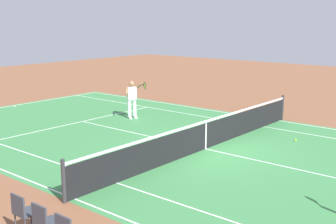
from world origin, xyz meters
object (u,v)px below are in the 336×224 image
tennis_net (206,135)px  spectator_chair_2 (24,211)px  tennis_ball (296,140)px  tennis_player_near (132,97)px  spectator_chair_1 (45,221)px

tennis_net → spectator_chair_2: bearing=95.4°
tennis_ball → spectator_chair_2: (1.24, 10.17, 0.49)m
tennis_net → tennis_player_near: 5.54m
spectator_chair_1 → spectator_chair_2: 0.72m
tennis_player_near → tennis_ball: bearing=-171.8°
spectator_chair_1 → spectator_chair_2: same height
spectator_chair_2 → spectator_chair_1: bearing=180.0°
tennis_net → tennis_player_near: (5.21, -1.85, 0.44)m
tennis_ball → spectator_chair_2: spectator_chair_2 is taller
tennis_net → spectator_chair_1: bearing=100.9°
tennis_ball → tennis_player_near: bearing=8.2°
spectator_chair_1 → spectator_chair_2: size_ratio=1.00×
tennis_player_near → spectator_chair_2: bearing=122.8°
tennis_player_near → tennis_ball: size_ratio=25.71×
tennis_player_near → spectator_chair_1: 11.29m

